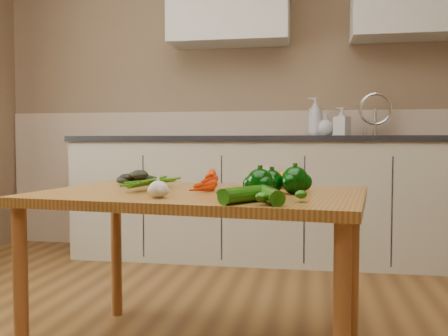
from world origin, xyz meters
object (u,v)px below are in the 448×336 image
tomato_c (302,183)px  zucchini_a (270,195)px  tomato_a (254,182)px  leafy_greens (136,175)px  pepper_c (260,183)px  pepper_a (272,182)px  soap_bottle_a (315,117)px  pepper_b (295,180)px  table (200,210)px  tomato_b (281,180)px  soap_bottle_b (342,122)px  zucchini_b (241,195)px  carrot_bunch (189,182)px  garlic_bulb (158,189)px  soap_bottle_c (325,125)px

tomato_c → zucchini_a: (-0.10, -0.39, -0.01)m
tomato_a → zucchini_a: 0.46m
leafy_greens → pepper_c: size_ratio=1.80×
zucchini_a → leafy_greens: bearing=138.5°
leafy_greens → pepper_a: (0.64, -0.29, -0.00)m
soap_bottle_a → pepper_b: soap_bottle_a is taller
table → pepper_c: (0.25, -0.14, 0.12)m
pepper_c → tomato_a: (-0.05, 0.27, -0.02)m
leafy_greens → tomato_a: size_ratio=2.75×
tomato_a → tomato_b: 0.12m
soap_bottle_b → pepper_c: soap_bottle_b is taller
tomato_b → zucchini_b: bearing=-100.5°
pepper_a → tomato_c: size_ratio=1.26×
leafy_greens → tomato_b: leafy_greens is taller
carrot_bunch → pepper_a: pepper_a is taller
table → carrot_bunch: (-0.06, 0.05, 0.10)m
tomato_c → zucchini_b: tomato_c is taller
soap_bottle_b → tomato_a: size_ratio=3.23×
garlic_bulb → tomato_c: tomato_c is taller
tomato_b → zucchini_a: size_ratio=0.38×
pepper_c → tomato_a: 0.28m
pepper_c → soap_bottle_c: bearing=82.3°
carrot_bunch → tomato_b: size_ratio=2.90×
soap_bottle_c → garlic_bulb: soap_bottle_c is taller
tomato_a → zucchini_a: tomato_a is taller
pepper_a → tomato_b: bearing=82.5°
pepper_b → tomato_c: (0.03, 0.11, -0.02)m
soap_bottle_a → zucchini_b: soap_bottle_a is taller
table → tomato_b: size_ratio=16.73×
soap_bottle_a → tomato_a: bearing=14.1°
zucchini_a → pepper_b: bearing=76.0°
soap_bottle_b → soap_bottle_c: soap_bottle_b is taller
pepper_b → soap_bottle_b: bearing=81.6°
pepper_a → pepper_b: (0.09, -0.01, 0.01)m
tomato_a → table: bearing=-145.4°
soap_bottle_a → tomato_a: (-0.25, -1.77, -0.35)m
garlic_bulb → pepper_c: 0.36m
zucchini_b → tomato_b: bearing=79.5°
garlic_bulb → pepper_b: size_ratio=0.69×
table → soap_bottle_c: (0.52, 1.90, 0.39)m
pepper_c → zucchini_b: bearing=-101.3°
pepper_a → pepper_b: size_ratio=0.86×
pepper_b → tomato_b: 0.21m
leafy_greens → zucchini_b: bearing=-46.7°
garlic_bulb → pepper_a: pepper_a is taller
carrot_bunch → tomato_c: size_ratio=3.33×
pepper_b → tomato_a: pepper_b is taller
soap_bottle_c → tomato_c: (-0.13, -1.81, -0.29)m
zucchini_b → zucchini_a: bearing=15.5°
pepper_c → tomato_b: pepper_c is taller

